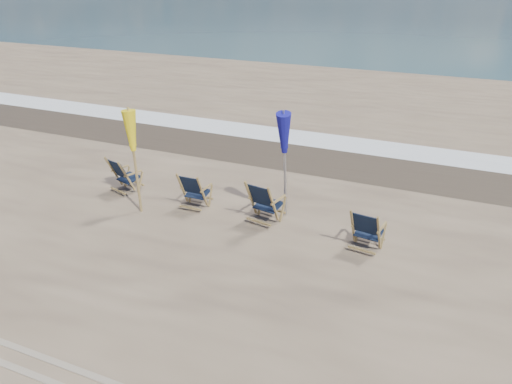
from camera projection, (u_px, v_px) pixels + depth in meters
surf_foam at (335, 142)px, 15.16m from camera, size 200.00×1.40×0.01m
wet_sand_strip at (321, 158)px, 13.91m from camera, size 200.00×2.60×0.00m
beach_chair_0 at (127, 178)px, 11.48m from camera, size 0.74×0.79×0.90m
beach_chair_1 at (202, 193)px, 10.73m from camera, size 0.57×0.64×0.89m
beach_chair_2 at (273, 206)px, 10.07m from camera, size 0.74×0.80×0.98m
beach_chair_3 at (379, 234)px, 9.10m from camera, size 0.65×0.71×0.89m
umbrella_yellow at (132, 137)px, 10.28m from camera, size 0.30×0.30×2.22m
umbrella_blue at (286, 135)px, 9.80m from camera, size 0.30×0.30×2.42m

